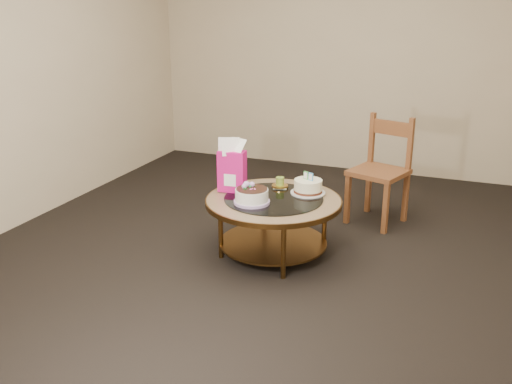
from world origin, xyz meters
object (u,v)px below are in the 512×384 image
at_px(decorated_cake, 252,197).
at_px(dining_chair, 381,170).
at_px(coffee_table, 273,208).
at_px(cream_cake, 308,187).
at_px(gift_bag, 232,166).

bearing_deg(decorated_cake, dining_chair, 57.54).
bearing_deg(coffee_table, decorated_cake, -124.34).
relative_size(cream_cake, dining_chair, 0.29).
distance_m(decorated_cake, gift_bag, 0.35).
distance_m(coffee_table, dining_chair, 1.18).
relative_size(gift_bag, dining_chair, 0.45).
xyz_separation_m(decorated_cake, dining_chair, (0.73, 1.16, -0.04)).
xyz_separation_m(decorated_cake, gift_bag, (-0.24, 0.20, 0.15)).
xyz_separation_m(coffee_table, dining_chair, (0.62, 0.99, 0.09)).
bearing_deg(coffee_table, dining_chair, 57.85).
distance_m(gift_bag, dining_chair, 1.38).
bearing_deg(decorated_cake, cream_cake, 48.38).
bearing_deg(decorated_cake, gift_bag, 140.03).
height_order(cream_cake, dining_chair, dining_chair).
xyz_separation_m(coffee_table, gift_bag, (-0.35, 0.04, 0.28)).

